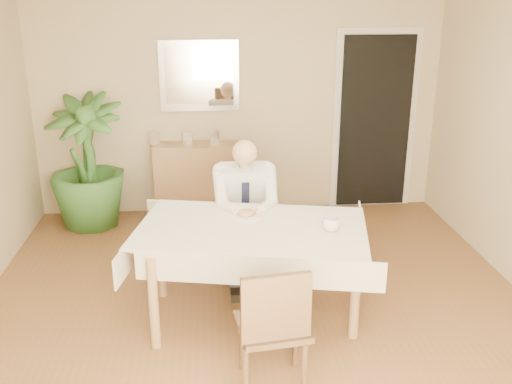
{
  "coord_description": "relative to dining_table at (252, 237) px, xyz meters",
  "views": [
    {
      "loc": [
        -0.37,
        -3.79,
        2.41
      ],
      "look_at": [
        0.0,
        0.35,
        0.95
      ],
      "focal_mm": 40.0,
      "sensor_mm": 36.0,
      "label": 1
    }
  ],
  "objects": [
    {
      "name": "doorway",
      "position": [
        1.6,
        2.33,
        0.33
      ],
      "size": [
        0.96,
        0.07,
        2.1
      ],
      "color": "silver",
      "rests_on": "ground"
    },
    {
      "name": "potted_palm",
      "position": [
        -1.58,
        2.0,
        0.04
      ],
      "size": [
        0.93,
        0.93,
        1.43
      ],
      "primitive_type": "imported",
      "rotation": [
        0.0,
        0.0,
        -0.18
      ],
      "color": "#2B5621",
      "rests_on": "ground"
    },
    {
      "name": "knife",
      "position": [
        0.02,
        0.15,
        0.11
      ],
      "size": [
        0.01,
        0.13,
        0.01
      ],
      "primitive_type": "cylinder",
      "rotation": [
        1.57,
        0.0,
        0.0
      ],
      "color": "silver",
      "rests_on": "dining_table"
    },
    {
      "name": "photo_frame_right",
      "position": [
        -0.23,
        2.23,
        0.23
      ],
      "size": [
        0.1,
        0.02,
        0.14
      ],
      "primitive_type": "cube",
      "color": "silver",
      "rests_on": "sideboard"
    },
    {
      "name": "food",
      "position": [
        -0.02,
        0.21,
        0.11
      ],
      "size": [
        0.14,
        0.14,
        0.06
      ],
      "primitive_type": "ellipsoid",
      "color": "olive",
      "rests_on": "dining_table"
    },
    {
      "name": "chair_far",
      "position": [
        -0.0,
        0.87,
        -0.2
      ],
      "size": [
        0.4,
        0.4,
        0.83
      ],
      "rotation": [
        0.0,
        0.0,
        0.03
      ],
      "color": "#3F2C1D",
      "rests_on": "ground"
    },
    {
      "name": "dining_table",
      "position": [
        0.0,
        0.0,
        0.0
      ],
      "size": [
        1.92,
        1.36,
        0.75
      ],
      "rotation": [
        0.0,
        0.0,
        -0.2
      ],
      "color": "#8B694A",
      "rests_on": "ground"
    },
    {
      "name": "chair_near",
      "position": [
        0.06,
        -0.93,
        -0.17
      ],
      "size": [
        0.47,
        0.48,
        0.89
      ],
      "rotation": [
        0.0,
        0.0,
        0.14
      ],
      "color": "#3F2C1D",
      "rests_on": "ground"
    },
    {
      "name": "fork",
      "position": [
        -0.06,
        0.15,
        0.11
      ],
      "size": [
        0.01,
        0.13,
        0.01
      ],
      "primitive_type": "cylinder",
      "rotation": [
        1.57,
        0.0,
        0.0
      ],
      "color": "silver",
      "rests_on": "dining_table"
    },
    {
      "name": "photo_frame_left",
      "position": [
        -0.88,
        2.21,
        0.23
      ],
      "size": [
        0.1,
        0.02,
        0.14
      ],
      "primitive_type": "cube",
      "color": "silver",
      "rests_on": "sideboard"
    },
    {
      "name": "mirror",
      "position": [
        -0.37,
        2.34,
        0.88
      ],
      "size": [
        0.86,
        0.04,
        0.76
      ],
      "color": "silver",
      "rests_on": "room"
    },
    {
      "name": "coffee_mug",
      "position": [
        0.57,
        -0.12,
        0.14
      ],
      "size": [
        0.16,
        0.16,
        0.1
      ],
      "primitive_type": "imported",
      "rotation": [
        0.0,
        0.0,
        -0.31
      ],
      "color": "white",
      "rests_on": "dining_table"
    },
    {
      "name": "seated_man",
      "position": [
        -0.0,
        0.59,
        0.02
      ],
      "size": [
        0.48,
        0.72,
        1.24
      ],
      "color": "white",
      "rests_on": "ground"
    },
    {
      "name": "sideboard",
      "position": [
        -0.37,
        2.19,
        -0.25
      ],
      "size": [
        1.06,
        0.42,
        0.83
      ],
      "primitive_type": "cube",
      "rotation": [
        0.0,
        0.0,
        -0.06
      ],
      "color": "#8B694A",
      "rests_on": "ground"
    },
    {
      "name": "photo_frame_center",
      "position": [
        -0.52,
        2.2,
        0.23
      ],
      "size": [
        0.1,
        0.02,
        0.14
      ],
      "primitive_type": "cube",
      "color": "silver",
      "rests_on": "sideboard"
    },
    {
      "name": "room",
      "position": [
        0.05,
        -0.13,
        0.63
      ],
      "size": [
        5.0,
        5.02,
        2.6
      ],
      "color": "brown",
      "rests_on": "ground"
    },
    {
      "name": "plate",
      "position": [
        -0.02,
        0.21,
        0.09
      ],
      "size": [
        0.26,
        0.26,
        0.02
      ],
      "primitive_type": "cylinder",
      "color": "white",
      "rests_on": "dining_table"
    },
    {
      "name": "window",
      "position": [
        0.05,
        -2.6,
        0.78
      ],
      "size": [
        1.34,
        0.04,
        1.44
      ],
      "color": "silver",
      "rests_on": "room"
    }
  ]
}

